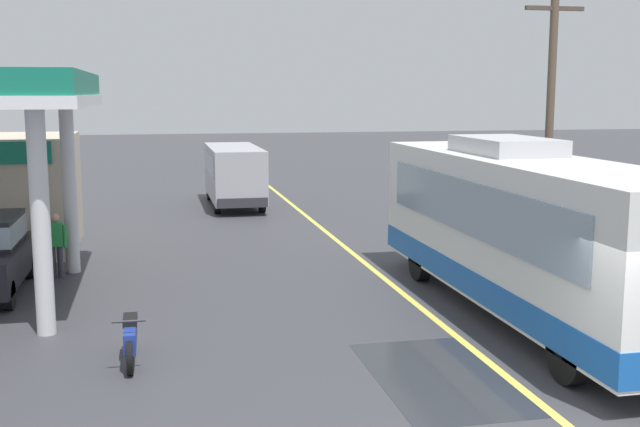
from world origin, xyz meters
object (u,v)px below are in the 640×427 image
object	(u,v)px
minibus_opposing_lane	(234,170)
pedestrian_near_pump	(56,242)
coach_bus_main	(524,234)
motorcycle_parked_forecourt	(131,337)

from	to	relation	value
minibus_opposing_lane	pedestrian_near_pump	bearing A→B (deg)	-115.82
coach_bus_main	motorcycle_parked_forecourt	xyz separation A→B (m)	(-8.03, -1.37, -1.28)
coach_bus_main	motorcycle_parked_forecourt	distance (m)	8.25
coach_bus_main	pedestrian_near_pump	size ratio (longest dim) A/B	6.65
minibus_opposing_lane	pedestrian_near_pump	xyz separation A→B (m)	(-5.70, -11.78, -0.54)
coach_bus_main	minibus_opposing_lane	xyz separation A→B (m)	(-4.32, 17.21, -0.25)
coach_bus_main	pedestrian_near_pump	distance (m)	11.43
minibus_opposing_lane	pedestrian_near_pump	distance (m)	13.10
motorcycle_parked_forecourt	minibus_opposing_lane	bearing A→B (deg)	78.70
coach_bus_main	pedestrian_near_pump	world-z (taller)	coach_bus_main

